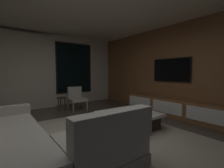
# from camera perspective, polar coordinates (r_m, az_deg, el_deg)

# --- Properties ---
(floor) EXTENTS (9.20, 9.20, 0.00)m
(floor) POSITION_cam_1_polar(r_m,az_deg,el_deg) (3.09, -8.60, -20.07)
(floor) COLOR #473D33
(back_wall_with_window) EXTENTS (6.60, 0.30, 2.70)m
(back_wall_with_window) POSITION_cam_1_polar(r_m,az_deg,el_deg) (6.24, -25.21, 4.43)
(back_wall_with_window) COLOR beige
(back_wall_with_window) RESTS_ON floor
(media_wall) EXTENTS (0.12, 7.80, 2.70)m
(media_wall) POSITION_cam_1_polar(r_m,az_deg,el_deg) (5.05, 23.62, 4.72)
(media_wall) COLOR brown
(media_wall) RESTS_ON floor
(area_rug) EXTENTS (3.20, 3.80, 0.01)m
(area_rug) POSITION_cam_1_polar(r_m,az_deg,el_deg) (3.18, -1.80, -19.21)
(area_rug) COLOR #ADA391
(area_rug) RESTS_ON floor
(sectional_couch) EXTENTS (1.98, 2.50, 0.82)m
(sectional_couch) POSITION_cam_1_polar(r_m,az_deg,el_deg) (2.56, -27.18, -18.71)
(sectional_couch) COLOR gray
(sectional_couch) RESTS_ON floor
(coffee_table) EXTENTS (1.16, 1.16, 0.36)m
(coffee_table) POSITION_cam_1_polar(r_m,az_deg,el_deg) (3.70, 6.16, -12.84)
(coffee_table) COLOR #322113
(coffee_table) RESTS_ON floor
(book_stack_on_coffee_table) EXTENTS (0.28, 0.23, 0.11)m
(book_stack_on_coffee_table) POSITION_cam_1_polar(r_m,az_deg,el_deg) (3.54, 7.28, -9.89)
(book_stack_on_coffee_table) COLOR #4C91B2
(book_stack_on_coffee_table) RESTS_ON coffee_table
(accent_chair_near_window) EXTENTS (0.57, 0.58, 0.78)m
(accent_chair_near_window) POSITION_cam_1_polar(r_m,az_deg,el_deg) (5.53, -12.78, -4.64)
(accent_chair_near_window) COLOR #B2ADA0
(accent_chair_near_window) RESTS_ON floor
(side_stool) EXTENTS (0.32, 0.32, 0.46)m
(side_stool) POSITION_cam_1_polar(r_m,az_deg,el_deg) (5.42, -17.82, -5.56)
(side_stool) COLOR #333338
(side_stool) RESTS_ON floor
(media_console) EXTENTS (0.46, 3.10, 0.52)m
(media_console) POSITION_cam_1_polar(r_m,az_deg,el_deg) (4.93, 21.05, -8.03)
(media_console) COLOR brown
(media_console) RESTS_ON floor
(mounted_tv) EXTENTS (0.05, 1.21, 0.70)m
(mounted_tv) POSITION_cam_1_polar(r_m,az_deg,el_deg) (5.08, 20.56, 4.80)
(mounted_tv) COLOR black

